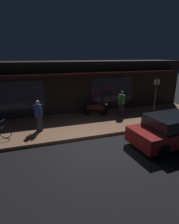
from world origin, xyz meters
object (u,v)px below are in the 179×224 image
sign_post (155,94)px  parked_car_near (173,130)px  motorcycle (96,108)px  person_bystander (122,103)px  person_photographer (38,115)px

sign_post → parked_car_near: sign_post is taller
motorcycle → person_bystander: person_bystander is taller
motorcycle → parked_car_near: 5.13m
person_photographer → parked_car_near: 6.61m
sign_post → parked_car_near: 4.32m
person_photographer → sign_post: size_ratio=0.70×
motorcycle → person_photographer: 4.06m
person_photographer → person_bystander: same height
motorcycle → person_bystander: (1.53, -0.69, 0.38)m
person_photographer → sign_post: 7.71m
motorcycle → parked_car_near: (2.05, -4.70, 0.06)m
person_bystander → sign_post: size_ratio=0.70×
sign_post → parked_car_near: (-1.87, -3.81, -0.81)m
person_photographer → motorcycle: bearing=22.4°
person_photographer → person_bystander: size_ratio=1.00×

